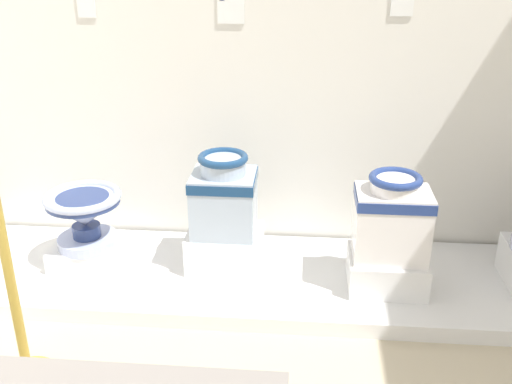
{
  "coord_description": "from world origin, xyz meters",
  "views": [
    {
      "loc": [
        2.53,
        0.01,
        1.68
      ],
      "look_at": [
        2.3,
        2.64,
        0.53
      ],
      "focal_mm": 41.76,
      "sensor_mm": 36.0,
      "label": 1
    }
  ],
  "objects": [
    {
      "name": "stanchion_post_near_left",
      "position": [
        1.43,
        1.86,
        0.32
      ],
      "size": [
        0.23,
        0.23,
        0.98
      ],
      "color": "gold",
      "rests_on": "ground_plane"
    },
    {
      "name": "antique_toilet_rightmost",
      "position": [
        2.14,
        2.7,
        0.49
      ],
      "size": [
        0.32,
        0.29,
        0.42
      ],
      "color": "silver",
      "rests_on": "plinth_block_rightmost"
    },
    {
      "name": "plinth_block_central_ornate",
      "position": [
        2.95,
        2.57,
        0.16
      ],
      "size": [
        0.37,
        0.3,
        0.17
      ],
      "primitive_type": "cube",
      "color": "white",
      "rests_on": "display_platform"
    },
    {
      "name": "plinth_block_rightmost",
      "position": [
        2.14,
        2.7,
        0.18
      ],
      "size": [
        0.38,
        0.29,
        0.2
      ],
      "primitive_type": "cube",
      "color": "white",
      "rests_on": "display_platform"
    },
    {
      "name": "antique_toilet_central_ornate",
      "position": [
        2.95,
        2.57,
        0.46
      ],
      "size": [
        0.35,
        0.25,
        0.42
      ],
      "color": "white",
      "rests_on": "plinth_block_central_ornate"
    },
    {
      "name": "info_placard_second",
      "position": [
        1.4,
        3.06,
        1.35
      ],
      "size": [
        0.09,
        0.01,
        0.13
      ],
      "color": "white"
    },
    {
      "name": "display_platform",
      "position": [
        2.16,
        2.64,
        0.04
      ],
      "size": [
        3.83,
        0.81,
        0.08
      ],
      "primitive_type": "cube",
      "color": "white",
      "rests_on": "ground_plane"
    },
    {
      "name": "plinth_block_squat_floral",
      "position": [
        1.42,
        2.66,
        0.13
      ],
      "size": [
        0.37,
        0.29,
        0.11
      ],
      "primitive_type": "cube",
      "color": "white",
      "rests_on": "display_platform"
    },
    {
      "name": "info_placard_fourth",
      "position": [
        2.98,
        3.06,
        1.37
      ],
      "size": [
        0.11,
        0.01,
        0.13
      ],
      "color": "white"
    },
    {
      "name": "info_placard_third",
      "position": [
        2.14,
        3.06,
        1.34
      ],
      "size": [
        0.14,
        0.01,
        0.15
      ],
      "color": "white"
    },
    {
      "name": "antique_toilet_squat_floral",
      "position": [
        1.42,
        2.66,
        0.38
      ],
      "size": [
        0.39,
        0.39,
        0.3
      ],
      "color": "#B1BEE5",
      "rests_on": "plinth_block_squat_floral"
    }
  ]
}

